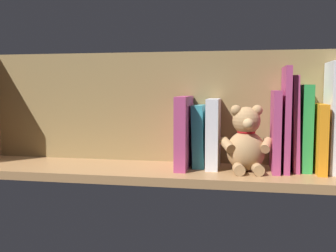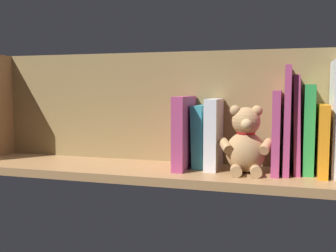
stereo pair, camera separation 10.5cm
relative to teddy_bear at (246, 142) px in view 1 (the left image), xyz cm
name	(u,v)px [view 1 (the left image)]	position (x,y,z in cm)	size (l,w,h in cm)	color
ground_plane	(168,172)	(20.31, -0.70, -8.55)	(116.76, 24.49, 2.20)	#A87A4C
shelf_back_panel	(175,107)	(20.31, -10.69, 8.24)	(116.76, 1.50, 31.38)	olive
book_2	(319,138)	(-18.01, -2.91, 1.17)	(2.20, 13.26, 17.25)	orange
book_3	(305,128)	(-14.86, -4.47, 3.55)	(2.55, 10.15, 22.00)	green
book_4	(294,123)	(-12.06, -4.07, 4.70)	(1.52, 10.95, 24.31)	#B23F72
book_5	(286,119)	(-9.78, -3.10, 5.82)	(1.50, 12.89, 26.55)	#B23F72
book_6	(275,131)	(-7.31, -2.70, 2.82)	(1.92, 13.68, 20.54)	#B23F72
teddy_bear	(246,142)	(0.00, 0.00, 0.00)	(13.60, 11.81, 16.94)	tan
book_7	(213,133)	(8.58, -3.55, 1.72)	(3.20, 12.00, 18.34)	silver
book_8	(199,136)	(12.45, -4.63, 0.85)	(3.01, 9.83, 16.61)	teal
book_9	(184,132)	(16.23, -1.99, 2.04)	(3.01, 15.10, 18.99)	#B23F72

